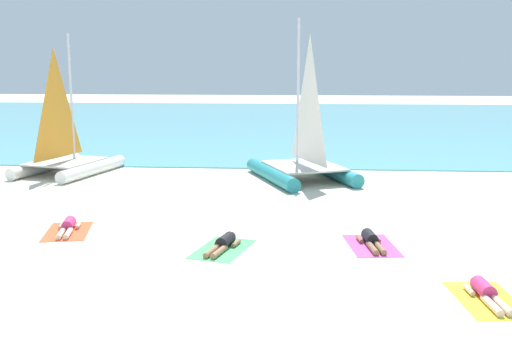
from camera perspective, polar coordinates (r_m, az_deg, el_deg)
The scene contains 12 objects.
ground_plane at distance 22.90m, azimuth 0.79°, elevation -1.10°, with size 120.00×120.00×0.00m, color beige.
ocean_water at distance 45.48m, azimuth 2.55°, elevation 4.51°, with size 120.00×40.00×0.05m, color #5BB2C1.
sailboat_teal at distance 23.26m, azimuth 4.41°, elevation 1.30°, with size 4.49×5.42×6.06m.
sailboat_white at distance 25.64m, azimuth -17.25°, elevation 1.53°, with size 3.66×4.79×5.57m.
towel_leftmost at distance 17.08m, azimuth -17.12°, elevation -5.44°, with size 1.10×1.90×0.01m, color #EA5933.
sunbather_leftmost at distance 17.11m, azimuth -17.11°, elevation -4.98°, with size 0.71×1.56×0.30m.
towel_center_left at distance 14.87m, azimuth -3.13°, elevation -7.31°, with size 1.10×1.90×0.01m, color #4CB266.
sunbather_center_left at distance 14.89m, azimuth -3.04°, elevation -6.78°, with size 0.77×1.55×0.30m.
towel_center_right at distance 15.38m, azimuth 10.70°, elevation -6.88°, with size 1.10×1.90×0.01m, color #D84C99.
sunbather_center_right at distance 15.41m, azimuth 10.66°, elevation -6.36°, with size 0.61×1.57×0.30m.
towel_rightmost at distance 12.63m, azimuth 20.70°, elevation -11.20°, with size 1.10×1.90×0.01m, color yellow.
sunbather_rightmost at distance 12.64m, azimuth 20.63°, elevation -10.56°, with size 0.58×1.57×0.30m.
Camera 1 is at (1.36, -12.43, 4.45)m, focal length 42.98 mm.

